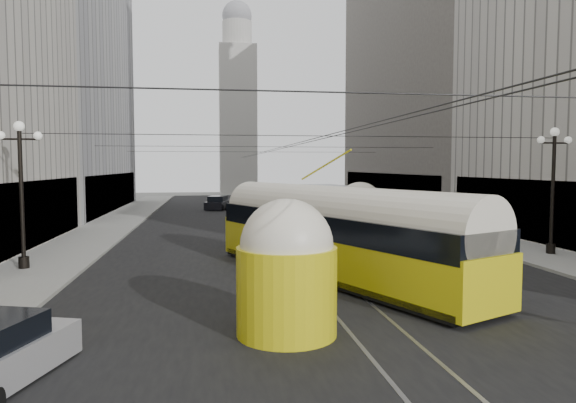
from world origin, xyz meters
name	(u,v)px	position (x,y,z in m)	size (l,w,h in m)	color
road	(272,227)	(0.00, 32.50, 0.00)	(20.00, 85.00, 0.02)	black
sidewalk_left	(115,224)	(-12.00, 36.00, 0.07)	(4.00, 72.00, 0.15)	gray
sidewalk_right	(406,219)	(12.00, 36.00, 0.07)	(4.00, 72.00, 0.15)	gray
rail_left	(262,227)	(-0.75, 32.50, 0.00)	(0.12, 85.00, 0.04)	gray
rail_right	(282,227)	(0.75, 32.50, 0.00)	(0.12, 85.00, 0.04)	gray
building_left_far	(49,66)	(-19.99, 48.00, 14.31)	(12.60, 28.60, 28.60)	#999999
building_right_far	(437,58)	(20.00, 48.00, 16.31)	(12.60, 32.60, 32.60)	#514C47
distant_tower	(238,103)	(0.00, 80.00, 14.97)	(6.00, 6.00, 31.36)	#B2AFA8
lamppost_left_mid	(21,186)	(-12.60, 18.00, 3.74)	(1.86, 0.44, 6.37)	black
lamppost_right_mid	(553,183)	(12.60, 18.00, 3.74)	(1.86, 0.44, 6.37)	black
catenary	(275,148)	(0.12, 31.49, 5.88)	(25.00, 72.00, 0.23)	black
streetcar	(335,234)	(0.50, 14.60, 1.85)	(8.71, 15.96, 3.78)	gold
city_bus	(345,205)	(5.43, 31.64, 1.66)	(4.36, 12.25, 3.04)	#9FA0A4
sedan_white_far	(284,206)	(2.61, 44.16, 0.62)	(3.03, 4.64, 1.36)	white
sedan_dark_far	(218,203)	(-3.79, 48.95, 0.65)	(2.91, 4.85, 1.43)	black
pedestrian_sidewalk_right	(506,235)	(10.50, 18.65, 1.06)	(0.89, 0.55, 1.82)	slate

